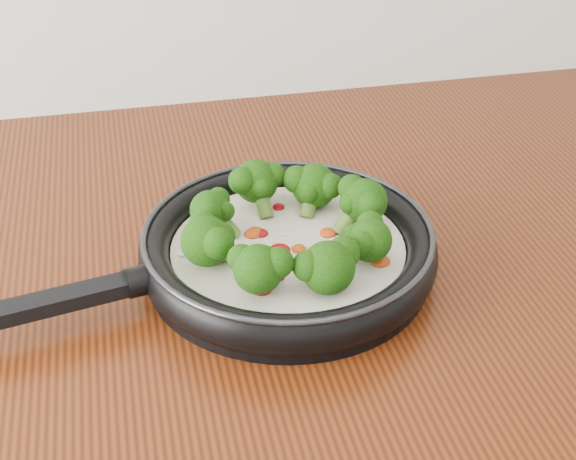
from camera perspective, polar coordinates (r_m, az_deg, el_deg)
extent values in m
cylinder|color=black|center=(0.84, 0.00, -2.55)|extent=(0.34, 0.34, 0.01)
torus|color=black|center=(0.83, 0.00, -1.30)|extent=(0.35, 0.35, 0.03)
torus|color=#2D2D33|center=(0.81, 0.00, -0.12)|extent=(0.34, 0.34, 0.01)
cube|color=black|center=(0.78, -15.84, -4.81)|extent=(0.18, 0.06, 0.01)
cylinder|color=black|center=(0.79, -10.25, -3.51)|extent=(0.03, 0.03, 0.03)
cylinder|color=silver|center=(0.83, 0.00, -1.67)|extent=(0.28, 0.28, 0.02)
ellipsoid|color=#8D0608|center=(0.79, 1.70, -2.45)|extent=(0.03, 0.03, 0.01)
ellipsoid|color=#8D0608|center=(0.84, -1.88, -0.24)|extent=(0.02, 0.02, 0.01)
ellipsoid|color=#B9390B|center=(0.82, 0.75, -1.33)|extent=(0.02, 0.02, 0.01)
ellipsoid|color=#8D0608|center=(0.85, 5.87, 0.06)|extent=(0.02, 0.02, 0.01)
ellipsoid|color=#8D0608|center=(0.82, 3.60, -1.11)|extent=(0.03, 0.03, 0.01)
ellipsoid|color=#B9390B|center=(0.80, 6.43, -2.18)|extent=(0.03, 0.03, 0.01)
ellipsoid|color=#8D0608|center=(0.81, -1.38, -1.75)|extent=(0.02, 0.02, 0.01)
ellipsoid|color=#8D0608|center=(0.81, -0.58, -1.45)|extent=(0.02, 0.02, 0.01)
ellipsoid|color=#B9390B|center=(0.80, 1.93, -2.27)|extent=(0.02, 0.02, 0.01)
ellipsoid|color=#8D0608|center=(0.87, 5.19, 0.94)|extent=(0.02, 0.02, 0.01)
ellipsoid|color=#8D0608|center=(0.76, -1.87, -4.13)|extent=(0.03, 0.03, 0.01)
ellipsoid|color=#B9390B|center=(0.84, 2.81, -0.22)|extent=(0.02, 0.02, 0.01)
ellipsoid|color=#8D0608|center=(0.78, -0.81, -3.25)|extent=(0.02, 0.02, 0.01)
ellipsoid|color=#8D0608|center=(0.84, -5.50, -0.35)|extent=(0.02, 0.02, 0.01)
ellipsoid|color=#B9390B|center=(0.84, -2.49, -0.28)|extent=(0.02, 0.02, 0.01)
ellipsoid|color=#8D0608|center=(0.88, -0.66, 1.61)|extent=(0.02, 0.02, 0.01)
ellipsoid|color=#8D0608|center=(0.80, 3.34, -1.99)|extent=(0.03, 0.03, 0.01)
ellipsoid|color=#B9390B|center=(0.84, -2.29, -0.17)|extent=(0.02, 0.02, 0.01)
ellipsoid|color=white|center=(0.83, 0.39, -0.73)|extent=(0.01, 0.01, 0.00)
ellipsoid|color=white|center=(0.76, 2.94, -4.26)|extent=(0.01, 0.01, 0.00)
ellipsoid|color=white|center=(0.82, -0.56, -1.42)|extent=(0.01, 0.01, 0.00)
ellipsoid|color=white|center=(0.91, -0.49, 2.38)|extent=(0.01, 0.01, 0.00)
ellipsoid|color=white|center=(0.86, 3.89, 0.47)|extent=(0.01, 0.01, 0.00)
ellipsoid|color=white|center=(0.82, 0.17, -1.49)|extent=(0.01, 0.01, 0.00)
ellipsoid|color=white|center=(0.81, 5.25, -1.99)|extent=(0.01, 0.01, 0.00)
ellipsoid|color=white|center=(0.83, -1.50, -0.79)|extent=(0.01, 0.01, 0.00)
ellipsoid|color=white|center=(0.84, -0.39, -0.28)|extent=(0.01, 0.01, 0.00)
ellipsoid|color=white|center=(0.82, 1.07, -1.20)|extent=(0.01, 0.01, 0.00)
ellipsoid|color=white|center=(0.85, 6.64, -0.05)|extent=(0.01, 0.01, 0.00)
ellipsoid|color=white|center=(0.77, -0.09, -3.79)|extent=(0.01, 0.01, 0.00)
ellipsoid|color=white|center=(0.83, 3.14, -0.67)|extent=(0.01, 0.01, 0.00)
ellipsoid|color=white|center=(0.82, 0.24, -1.10)|extent=(0.01, 0.00, 0.00)
ellipsoid|color=white|center=(0.88, -1.15, 1.16)|extent=(0.01, 0.01, 0.00)
ellipsoid|color=white|center=(0.85, 5.99, -0.27)|extent=(0.01, 0.01, 0.00)
ellipsoid|color=white|center=(0.81, -7.52, -1.71)|extent=(0.01, 0.01, 0.00)
ellipsoid|color=white|center=(0.89, 4.24, 1.82)|extent=(0.00, 0.01, 0.00)
ellipsoid|color=white|center=(0.84, 6.34, -0.78)|extent=(0.01, 0.01, 0.00)
ellipsoid|color=white|center=(0.88, 3.91, 1.37)|extent=(0.01, 0.01, 0.00)
cylinder|color=#557B28|center=(0.84, 4.22, 0.76)|extent=(0.04, 0.02, 0.04)
sphere|color=black|center=(0.84, 5.37, 2.01)|extent=(0.06, 0.06, 0.05)
sphere|color=black|center=(0.85, 4.48, 2.92)|extent=(0.03, 0.03, 0.03)
sphere|color=black|center=(0.82, 5.77, 1.71)|extent=(0.03, 0.03, 0.03)
sphere|color=black|center=(0.83, 4.38, 1.88)|extent=(0.03, 0.03, 0.02)
cylinder|color=#557B28|center=(0.87, 1.49, 1.78)|extent=(0.03, 0.03, 0.03)
sphere|color=black|center=(0.88, 1.85, 3.10)|extent=(0.06, 0.06, 0.05)
sphere|color=black|center=(0.87, 0.61, 3.55)|extent=(0.04, 0.04, 0.03)
sphere|color=black|center=(0.87, 2.92, 3.10)|extent=(0.03, 0.03, 0.03)
sphere|color=black|center=(0.86, 1.50, 2.69)|extent=(0.03, 0.03, 0.02)
cylinder|color=#557B28|center=(0.87, -1.77, 1.93)|extent=(0.02, 0.04, 0.04)
sphere|color=black|center=(0.88, -2.23, 3.42)|extent=(0.06, 0.06, 0.05)
sphere|color=black|center=(0.86, -3.21, 3.45)|extent=(0.03, 0.03, 0.03)
sphere|color=black|center=(0.88, -1.06, 3.86)|extent=(0.03, 0.03, 0.03)
sphere|color=black|center=(0.86, -1.83, 3.03)|extent=(0.03, 0.03, 0.02)
cylinder|color=#557B28|center=(0.84, -4.36, 0.34)|extent=(0.03, 0.03, 0.03)
sphere|color=black|center=(0.83, -5.48, 1.39)|extent=(0.05, 0.05, 0.04)
sphere|color=black|center=(0.82, -5.55, 1.24)|extent=(0.03, 0.03, 0.03)
sphere|color=black|center=(0.84, -4.87, 2.20)|extent=(0.03, 0.03, 0.02)
sphere|color=black|center=(0.83, -4.42, 1.32)|extent=(0.02, 0.02, 0.02)
cylinder|color=#557B28|center=(0.80, -4.45, -1.47)|extent=(0.04, 0.02, 0.04)
sphere|color=black|center=(0.78, -5.73, -0.78)|extent=(0.06, 0.06, 0.05)
sphere|color=black|center=(0.76, -4.90, -0.93)|extent=(0.04, 0.04, 0.03)
sphere|color=black|center=(0.79, -5.95, 0.29)|extent=(0.03, 0.03, 0.03)
sphere|color=black|center=(0.78, -4.59, -0.39)|extent=(0.03, 0.03, 0.02)
cylinder|color=#557B28|center=(0.76, -1.61, -3.00)|extent=(0.03, 0.04, 0.04)
sphere|color=black|center=(0.74, -2.09, -2.75)|extent=(0.05, 0.05, 0.05)
sphere|color=black|center=(0.74, -0.68, -2.29)|extent=(0.03, 0.03, 0.03)
sphere|color=black|center=(0.75, -3.26, -2.00)|extent=(0.03, 0.03, 0.03)
sphere|color=black|center=(0.75, -1.66, -1.93)|extent=(0.03, 0.03, 0.02)
cylinder|color=#557B28|center=(0.77, 2.19, -2.89)|extent=(0.02, 0.03, 0.03)
sphere|color=black|center=(0.75, 2.81, -2.64)|extent=(0.06, 0.06, 0.05)
sphere|color=black|center=(0.76, 3.89, -1.60)|extent=(0.04, 0.04, 0.03)
sphere|color=black|center=(0.74, 1.40, -2.52)|extent=(0.03, 0.03, 0.03)
sphere|color=black|center=(0.76, 2.22, -1.88)|extent=(0.03, 0.03, 0.03)
cylinder|color=#557B28|center=(0.80, 4.48, -1.40)|extent=(0.04, 0.03, 0.03)
sphere|color=black|center=(0.78, 5.75, -0.71)|extent=(0.05, 0.05, 0.04)
sphere|color=black|center=(0.79, 5.75, 0.40)|extent=(0.03, 0.03, 0.03)
sphere|color=black|center=(0.77, 5.15, -0.92)|extent=(0.03, 0.03, 0.02)
sphere|color=black|center=(0.79, 4.60, -0.35)|extent=(0.02, 0.02, 0.02)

